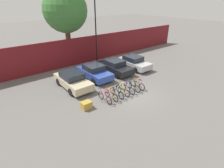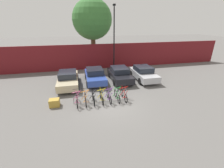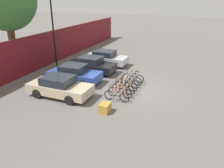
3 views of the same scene
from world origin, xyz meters
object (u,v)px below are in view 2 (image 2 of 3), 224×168
(car_silver, at_px, (143,73))
(car_blue, at_px, (95,75))
(bicycle_black, at_px, (93,98))
(car_black, at_px, (120,74))
(bicycle_orange, at_px, (85,99))
(bicycle_purple, at_px, (109,96))
(bicycle_red, at_px, (124,95))
(bicycle_pink, at_px, (77,100))
(tree_behind_hoarding, at_px, (92,20))
(bike_rack, at_px, (101,95))
(car_beige, at_px, (68,79))
(lamp_post, at_px, (114,36))
(bicycle_yellow, at_px, (102,97))
(bicycle_green, at_px, (117,96))
(cargo_crate, at_px, (54,103))

(car_silver, bearing_deg, car_blue, 175.86)
(bicycle_black, bearing_deg, car_black, 52.23)
(bicycle_orange, bearing_deg, bicycle_purple, -2.33)
(bicycle_purple, height_order, bicycle_red, same)
(bicycle_pink, height_order, tree_behind_hoarding, tree_behind_hoarding)
(bike_rack, relative_size, tree_behind_hoarding, 0.48)
(bicycle_black, distance_m, tree_behind_hoarding, 12.19)
(bicycle_pink, relative_size, tree_behind_hoarding, 0.20)
(bike_rack, distance_m, car_beige, 4.43)
(lamp_post, bearing_deg, bicycle_orange, -117.20)
(bicycle_yellow, distance_m, car_silver, 6.37)
(bicycle_pink, xyz_separation_m, car_blue, (1.84, 4.22, 0.31))
(bicycle_red, bearing_deg, car_beige, 138.03)
(bicycle_yellow, xyz_separation_m, bicycle_red, (1.75, 0.00, 0.00))
(bicycle_black, bearing_deg, tree_behind_hoarding, 83.20)
(bike_rack, height_order, bicycle_green, bicycle_green)
(bicycle_purple, bearing_deg, bicycle_orange, 178.25)
(bicycle_purple, height_order, car_black, car_black)
(lamp_post, distance_m, cargo_crate, 10.78)
(bike_rack, bearing_deg, bicycle_yellow, -77.05)
(bicycle_purple, height_order, tree_behind_hoarding, tree_behind_hoarding)
(bicycle_red, bearing_deg, car_blue, 111.54)
(car_blue, bearing_deg, bicycle_pink, -113.56)
(car_black, bearing_deg, cargo_crate, -146.33)
(bicycle_purple, relative_size, bicycle_green, 1.00)
(bicycle_purple, relative_size, cargo_crate, 2.44)
(bicycle_purple, height_order, cargo_crate, bicycle_purple)
(bicycle_red, distance_m, car_black, 4.18)
(car_beige, relative_size, tree_behind_hoarding, 0.51)
(bike_rack, bearing_deg, car_silver, 35.99)
(car_black, xyz_separation_m, cargo_crate, (-5.97, -3.98, -0.42))
(bicycle_red, distance_m, car_silver, 5.09)
(bicycle_orange, relative_size, car_black, 0.41)
(tree_behind_hoarding, bearing_deg, bicycle_green, -87.26)
(bicycle_yellow, bearing_deg, car_blue, 90.29)
(bike_rack, distance_m, bicycle_green, 1.26)
(car_silver, xyz_separation_m, tree_behind_hoarding, (-4.37, 6.92, 5.25))
(bike_rack, relative_size, bicycle_red, 2.41)
(car_black, xyz_separation_m, car_silver, (2.50, -0.23, 0.00))
(car_black, relative_size, lamp_post, 0.56)
(bike_rack, bearing_deg, cargo_crate, -179.29)
(bicycle_orange, relative_size, bicycle_red, 1.00)
(bicycle_black, bearing_deg, cargo_crate, 177.94)
(bicycle_pink, bearing_deg, lamp_post, 60.62)
(bicycle_orange, bearing_deg, car_black, 44.94)
(lamp_post, bearing_deg, car_black, -94.77)
(bicycle_pink, xyz_separation_m, car_beige, (-0.75, 3.78, 0.31))
(car_beige, height_order, car_black, same)
(bike_rack, xyz_separation_m, bicycle_yellow, (0.03, -0.15, -0.11))
(car_beige, height_order, car_silver, same)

